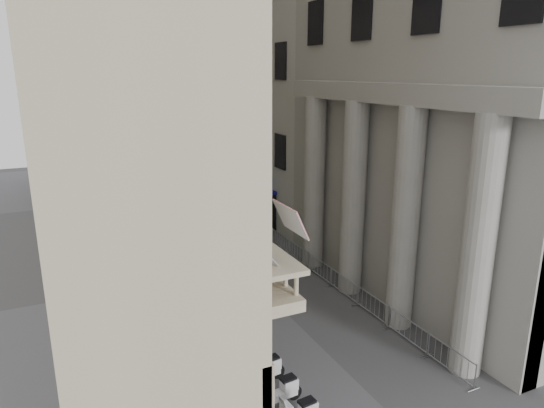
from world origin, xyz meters
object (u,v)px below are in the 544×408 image
(security_tent, at_px, (170,224))
(info_kiosk, at_px, (162,236))
(pedestrian_a, at_px, (228,214))
(street_lamp, at_px, (166,194))
(pedestrian_b, at_px, (208,208))

(security_tent, height_order, info_kiosk, security_tent)
(pedestrian_a, bearing_deg, security_tent, 64.44)
(street_lamp, distance_m, info_kiosk, 5.61)
(security_tent, bearing_deg, pedestrian_a, 45.83)
(street_lamp, relative_size, info_kiosk, 4.32)
(pedestrian_a, bearing_deg, info_kiosk, 46.29)
(info_kiosk, bearing_deg, pedestrian_b, 71.88)
(security_tent, distance_m, street_lamp, 2.45)
(info_kiosk, relative_size, pedestrian_b, 1.10)
(pedestrian_b, bearing_deg, pedestrian_a, 125.80)
(info_kiosk, relative_size, pedestrian_a, 1.06)
(info_kiosk, height_order, pedestrian_a, info_kiosk)
(pedestrian_a, bearing_deg, pedestrian_b, -51.63)
(security_tent, xyz_separation_m, pedestrian_b, (4.94, 8.36, -1.77))
(security_tent, distance_m, info_kiosk, 3.39)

